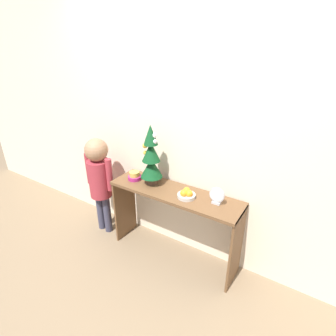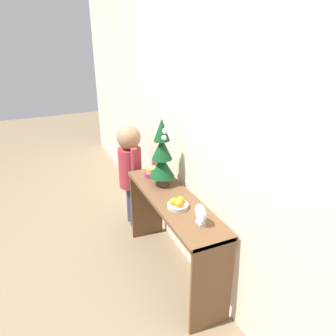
# 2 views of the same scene
# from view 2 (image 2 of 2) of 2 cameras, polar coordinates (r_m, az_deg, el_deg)

# --- Properties ---
(ground_plane) EXTENTS (12.00, 12.00, 0.00)m
(ground_plane) POSITION_cam_2_polar(r_m,az_deg,el_deg) (2.99, -2.39, -18.49)
(ground_plane) COLOR #7A664C
(back_wall) EXTENTS (7.00, 0.05, 2.50)m
(back_wall) POSITION_cam_2_polar(r_m,az_deg,el_deg) (2.50, 5.66, 5.98)
(back_wall) COLOR beige
(back_wall) RESTS_ON ground_plane
(console_table) EXTENTS (1.27, 0.35, 0.74)m
(console_table) POSITION_cam_2_polar(r_m,az_deg,el_deg) (2.69, 0.92, -8.35)
(console_table) COLOR brown
(console_table) RESTS_ON ground_plane
(mini_tree) EXTENTS (0.21, 0.21, 0.59)m
(mini_tree) POSITION_cam_2_polar(r_m,az_deg,el_deg) (2.71, -1.06, 2.43)
(mini_tree) COLOR #4C3828
(mini_tree) RESTS_ON console_table
(fruit_bowl) EXTENTS (0.16, 0.16, 0.08)m
(fruit_bowl) POSITION_cam_2_polar(r_m,az_deg,el_deg) (2.47, 1.70, -6.28)
(fruit_bowl) COLOR #B7B2A8
(fruit_bowl) RESTS_ON console_table
(singing_bowl) EXTENTS (0.13, 0.13, 0.08)m
(singing_bowl) POSITION_cam_2_polar(r_m,az_deg,el_deg) (2.97, -2.86, -0.75)
(singing_bowl) COLOR #9E2366
(singing_bowl) RESTS_ON console_table
(desk_clock) EXTENTS (0.13, 0.04, 0.15)m
(desk_clock) POSITION_cam_2_polar(r_m,az_deg,el_deg) (2.27, 5.66, -8.12)
(desk_clock) COLOR #B2B2B7
(desk_clock) RESTS_ON console_table
(child_figure) EXTENTS (0.37, 0.24, 1.11)m
(child_figure) POSITION_cam_2_polar(r_m,az_deg,el_deg) (3.35, -6.64, 0.74)
(child_figure) COLOR #38384C
(child_figure) RESTS_ON ground_plane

